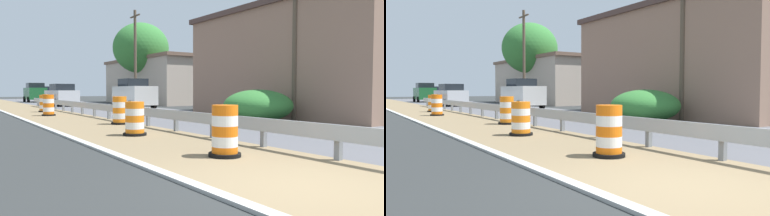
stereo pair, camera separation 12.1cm
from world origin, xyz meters
TOP-DOWN VIEW (x-y plane):
  - ground_plane at (0.00, 0.00)m, footprint 160.00×160.00m
  - median_dirt_strip at (0.58, 0.00)m, footprint 3.55×120.00m
  - curb_near_edge at (-1.30, 0.00)m, footprint 0.20×120.00m
  - guardrail_median at (2.11, 3.05)m, footprint 0.18×55.62m
  - traffic_barrel_nearest at (0.57, 2.54)m, footprint 0.68×0.68m
  - traffic_barrel_close at (0.54, 6.87)m, footprint 0.72×0.72m
  - traffic_barrel_mid at (1.59, 10.59)m, footprint 0.70×0.70m
  - traffic_barrel_far at (0.33, 17.38)m, footprint 0.71×0.71m
  - traffic_barrel_farther at (0.87, 21.14)m, footprint 0.67×0.67m
  - traffic_barrel_farthest at (2.78, 29.66)m, footprint 0.71×0.71m
  - car_lead_near_lane at (4.30, 42.38)m, footprint 2.15×4.12m
  - car_trailing_near_lane at (7.35, 21.84)m, footprint 2.13×4.58m
  - car_lead_far_lane at (4.14, 29.85)m, footprint 2.07×4.75m
  - car_mid_far_lane at (7.70, 54.71)m, footprint 2.17×4.72m
  - roadside_shop_near at (12.69, 10.32)m, footprint 7.77×12.49m
  - roadside_shop_far at (14.58, 30.99)m, footprint 6.84×14.87m
  - utility_pole_near at (8.96, 8.02)m, footprint 0.24×1.80m
  - utility_pole_mid at (9.30, 25.75)m, footprint 0.24×1.80m
  - bush_roadside at (7.10, 8.43)m, footprint 3.02×3.02m
  - tree_roadside at (11.76, 29.74)m, footprint 5.46×5.46m

SIDE VIEW (x-z plane):
  - ground_plane at x=0.00m, z-range 0.00..0.00m
  - median_dirt_strip at x=0.58m, z-range 0.00..0.01m
  - curb_near_edge at x=-1.30m, z-range -0.05..0.06m
  - traffic_barrel_farthest at x=2.78m, z-range -0.05..0.97m
  - traffic_barrel_close at x=0.54m, z-range -0.05..0.98m
  - traffic_barrel_nearest at x=0.57m, z-range -0.05..1.02m
  - traffic_barrel_farther at x=0.87m, z-range -0.05..1.03m
  - traffic_barrel_mid at x=1.59m, z-range -0.05..1.07m
  - traffic_barrel_far at x=0.33m, z-range -0.05..1.09m
  - guardrail_median at x=2.11m, z-range 0.16..0.87m
  - bush_roadside at x=7.10m, z-range 0.00..1.41m
  - car_lead_far_lane at x=4.14m, z-range 0.00..1.92m
  - car_mid_far_lane at x=7.70m, z-range 0.01..1.93m
  - car_lead_near_lane at x=4.30m, z-range 0.00..2.20m
  - car_trailing_near_lane at x=7.35m, z-range 0.00..2.22m
  - roadside_shop_far at x=14.58m, z-range 0.01..4.64m
  - roadside_shop_near at x=12.69m, z-range 0.01..5.86m
  - utility_pole_near at x=8.96m, z-range 0.15..7.36m
  - utility_pole_mid at x=9.30m, z-range 0.16..8.33m
  - tree_roadside at x=11.76m, z-range 1.50..9.45m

